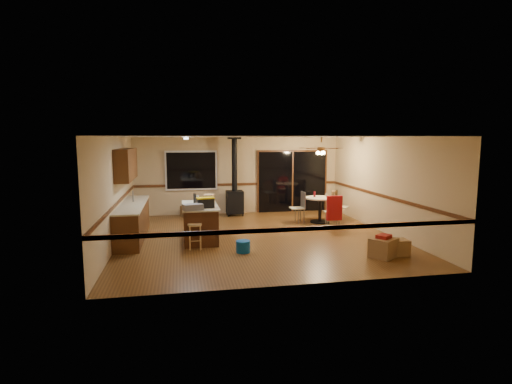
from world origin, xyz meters
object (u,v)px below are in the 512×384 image
object	(u,v)px
blue_bucket	(243,247)
box_under_window	(189,211)
wood_stove	(235,194)
box_corner_b	(398,247)
kitchen_island	(200,222)
toolbox_grey	(193,207)
chair_near	(334,208)
bar_stool	(195,236)
toolbox_black	(205,203)
chair_left	(300,204)
box_corner_a	(383,248)
dining_table	(320,205)
chair_right	(335,202)

from	to	relation	value
blue_bucket	box_under_window	bearing A→B (deg)	104.18
wood_stove	box_under_window	xyz separation A→B (m)	(-1.52, 0.05, -0.55)
box_corner_b	kitchen_island	bearing A→B (deg)	153.05
toolbox_grey	box_under_window	size ratio (longest dim) A/B	1.00
chair_near	box_corner_b	xyz separation A→B (m)	(0.42, -2.72, -0.42)
bar_stool	blue_bucket	distance (m)	1.17
toolbox_black	chair_left	world-z (taller)	toolbox_black
blue_bucket	chair_left	bearing A→B (deg)	52.21
box_under_window	box_corner_b	xyz separation A→B (m)	(4.46, -5.25, -0.01)
chair_left	box_corner_a	bearing A→B (deg)	-79.34
dining_table	chair_left	world-z (taller)	chair_left
toolbox_grey	blue_bucket	distance (m)	1.50
toolbox_black	chair_right	distance (m)	4.64
dining_table	chair_right	world-z (taller)	chair_right
box_corner_b	box_corner_a	bearing A→B (deg)	-167.36
wood_stove	box_corner_b	xyz separation A→B (m)	(2.93, -5.20, -0.56)
chair_near	box_under_window	bearing A→B (deg)	147.86
wood_stove	toolbox_black	world-z (taller)	wood_stove
wood_stove	bar_stool	size ratio (longest dim) A/B	4.18
box_corner_b	box_under_window	bearing A→B (deg)	130.32
chair_left	box_under_window	size ratio (longest dim) A/B	1.14
chair_right	wood_stove	bearing A→B (deg)	153.92
blue_bucket	box_corner_b	size ratio (longest dim) A/B	0.75
dining_table	box_under_window	size ratio (longest dim) A/B	2.05
bar_stool	chair_right	size ratio (longest dim) A/B	0.86
dining_table	box_under_window	distance (m)	4.29
bar_stool	box_corner_a	size ratio (longest dim) A/B	1.10
bar_stool	box_corner_a	distance (m)	4.23
toolbox_grey	box_under_window	xyz separation A→B (m)	(-0.03, 3.80, -0.79)
kitchen_island	toolbox_grey	size ratio (longest dim) A/B	3.69
dining_table	box_corner_a	distance (m)	3.71
chair_left	box_under_window	world-z (taller)	chair_left
blue_bucket	dining_table	size ratio (longest dim) A/B	0.35
blue_bucket	box_under_window	world-z (taller)	box_under_window
chair_near	box_corner_a	world-z (taller)	chair_near
chair_left	chair_right	world-z (taller)	same
wood_stove	box_under_window	distance (m)	1.62
kitchen_island	wood_stove	xyz separation A→B (m)	(1.30, 3.05, 0.28)
toolbox_grey	box_under_window	bearing A→B (deg)	90.51
toolbox_black	box_under_window	size ratio (longest dim) A/B	0.88
kitchen_island	box_corner_b	xyz separation A→B (m)	(4.23, -2.15, -0.28)
chair_near	kitchen_island	bearing A→B (deg)	-171.56
dining_table	chair_near	xyz separation A→B (m)	(0.10, -0.88, 0.06)
toolbox_grey	box_corner_b	bearing A→B (deg)	-18.18
blue_bucket	chair_near	size ratio (longest dim) A/B	0.46
kitchen_island	dining_table	xyz separation A→B (m)	(3.71, 1.45, 0.08)
toolbox_grey	chair_left	distance (m)	4.02
wood_stove	box_corner_a	size ratio (longest dim) A/B	4.59
toolbox_grey	bar_stool	size ratio (longest dim) A/B	0.76
kitchen_island	chair_near	size ratio (longest dim) A/B	2.40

